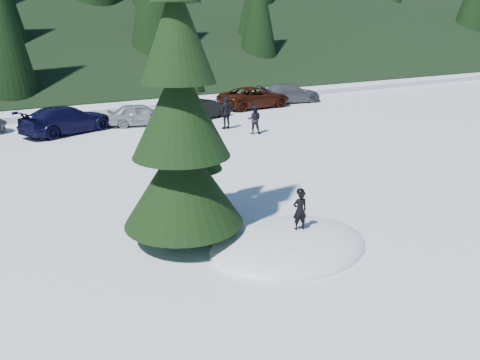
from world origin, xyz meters
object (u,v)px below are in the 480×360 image
car_5 (204,109)px  spruce_tall (180,122)px  car_4 (140,114)px  child_skier (300,210)px  spruce_short (193,151)px  car_7 (289,93)px  car_3 (67,120)px  adult_0 (254,120)px  car_6 (254,97)px  adult_1 (226,113)px

car_5 → spruce_tall: bearing=131.2°
car_5 → car_4: bearing=69.7°
car_4 → child_skier: bearing=-170.9°
spruce_short → child_skier: (1.47, -3.26, -1.09)m
car_7 → spruce_short: bearing=143.5°
car_4 → car_5: 4.21m
spruce_short → car_3: 14.64m
spruce_tall → adult_0: size_ratio=5.47×
car_6 → adult_1: bearing=131.6°
child_skier → car_3: (-2.02, 17.83, -0.27)m
car_6 → car_7: 3.66m
adult_1 → car_7: 10.90m
adult_0 → car_4: (-4.50, 5.47, -0.13)m
spruce_tall → child_skier: 3.86m
car_7 → car_4: bearing=108.6°
child_skier → car_7: child_skier is taller
adult_1 → car_5: adult_1 is taller
spruce_tall → car_5: spruce_tall is taller
child_skier → car_3: child_skier is taller
child_skier → car_4: child_skier is taller
adult_0 → child_skier: bearing=98.5°
adult_0 → adult_1: adult_1 is taller
adult_0 → car_6: (4.85, 7.33, -0.04)m
car_3 → car_4: (4.18, -0.13, -0.09)m
spruce_tall → child_skier: bearing=-37.0°
spruce_tall → adult_0: bearing=48.6°
car_5 → car_6: car_6 is taller
spruce_short → car_3: spruce_short is taller
spruce_tall → car_6: size_ratio=1.59×
child_skier → car_7: bearing=-112.1°
child_skier → car_6: (11.51, 19.55, -0.27)m
spruce_tall → car_3: spruce_tall is taller
child_skier → adult_1: bearing=-98.1°
spruce_tall → child_skier: size_ratio=8.01×
adult_1 → car_5: (0.36, 3.49, -0.27)m
adult_0 → adult_1: bearing=-34.1°
spruce_short → car_6: bearing=51.4°
child_skier → adult_1: 15.37m
spruce_short → car_3: size_ratio=1.04×
car_3 → car_7: (17.15, 2.29, -0.02)m
adult_1 → car_3: adult_1 is taller
car_7 → car_6: bearing=106.9°
car_3 → car_6: same height
spruce_tall → car_4: size_ratio=2.22×
spruce_tall → car_6: (13.98, 17.69, -2.57)m
spruce_tall → car_7: size_ratio=1.70×
adult_1 → car_4: size_ratio=0.47×
car_3 → car_5: car_3 is taller
spruce_short → child_skier: size_ratio=5.00×
spruce_tall → car_6: 22.70m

